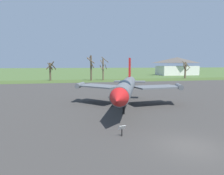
{
  "coord_description": "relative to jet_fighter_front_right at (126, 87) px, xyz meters",
  "views": [
    {
      "loc": [
        -7.45,
        -10.97,
        5.13
      ],
      "look_at": [
        -0.46,
        19.86,
        1.59
      ],
      "focal_mm": 33.15,
      "sensor_mm": 36.0,
      "label": 1
    }
  ],
  "objects": [
    {
      "name": "grass_verge_strip",
      "position": [
        0.54,
        40.92,
        -2.49
      ],
      "size": [
        146.95,
        12.0,
        0.06
      ],
      "primitive_type": "cube",
      "color": "#3C5224",
      "rests_on": "ground"
    },
    {
      "name": "bare_tree_center",
      "position": [
        -11.36,
        44.87,
        0.99
      ],
      "size": [
        3.28,
        3.29,
        6.14
      ],
      "color": "brown",
      "rests_on": "ground"
    },
    {
      "name": "asphalt_apron",
      "position": [
        0.54,
        5.59,
        -2.49
      ],
      "size": [
        86.95,
        58.67,
        0.05
      ],
      "primitive_type": "cube",
      "color": "#383533",
      "rests_on": "ground"
    },
    {
      "name": "info_placard_front_right",
      "position": [
        -3.09,
        -9.3,
        -1.99
      ],
      "size": [
        0.57,
        0.33,
        0.84
      ],
      "color": "black",
      "rests_on": "ground"
    },
    {
      "name": "bare_tree_right_of_center",
      "position": [
        1.05,
        41.95,
        1.9
      ],
      "size": [
        2.42,
        2.32,
        8.03
      ],
      "color": "brown",
      "rests_on": "ground"
    },
    {
      "name": "jet_fighter_front_right",
      "position": [
        0.0,
        0.0,
        0.0
      ],
      "size": [
        13.68,
        17.0,
        6.06
      ],
      "color": "#565B60",
      "rests_on": "ground"
    },
    {
      "name": "bare_tree_far_right",
      "position": [
        5.04,
        42.58,
        1.39
      ],
      "size": [
        2.72,
        2.34,
        7.52
      ],
      "color": "brown",
      "rests_on": "ground"
    },
    {
      "name": "bare_tree_backdrop_extra",
      "position": [
        36.06,
        44.99,
        0.9
      ],
      "size": [
        2.84,
        2.45,
        6.43
      ],
      "color": "brown",
      "rests_on": "ground"
    },
    {
      "name": "ground_plane",
      "position": [
        0.54,
        -12.01,
        -2.52
      ],
      "size": [
        600.0,
        600.0,
        0.0
      ],
      "primitive_type": "plane",
      "color": "#425B2D"
    },
    {
      "name": "visitor_building",
      "position": [
        45.87,
        67.92,
        1.73
      ],
      "size": [
        19.01,
        10.33,
        8.57
      ],
      "color": "silver",
      "rests_on": "ground"
    }
  ]
}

